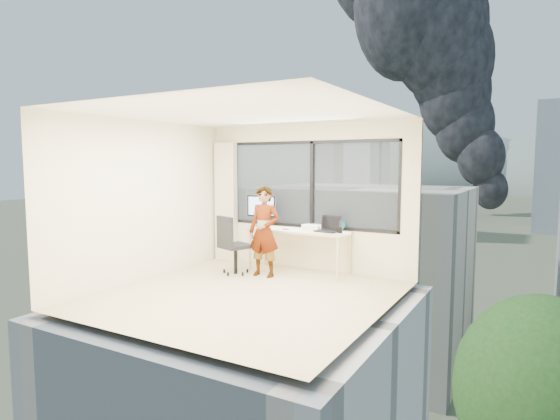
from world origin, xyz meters
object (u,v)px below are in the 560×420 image
Objects in this scene: handbag at (338,224)px; desk at (299,251)px; chair at (235,244)px; person at (264,232)px; monitor at (262,211)px; laptop at (327,225)px; game_console at (313,227)px.

desk is at bearing -151.25° from handbag.
chair is 0.68× the size of person.
desk is 1.11m from chair.
monitor is 1.43× the size of laptop.
game_console is 0.41m from laptop.
person is 5.58× the size of handbag.
monitor is at bearing 122.31° from person.
desk is 3.12× the size of monitor.
laptop is at bearing -0.60° from desk.
monitor is 1.35m from laptop.
chair is 1.79× the size of monitor.
desk is at bearing 54.87° from person.
monitor is (0.08, 0.73, 0.52)m from chair.
chair is at bearing -171.49° from person.
chair is 0.58m from person.
game_console is (0.54, 0.76, 0.03)m from person.
handbag is (1.45, 0.17, -0.18)m from monitor.
person reaches higher than handbag.
chair is at bearing -146.23° from laptop.
desk is 6.62× the size of handbag.
desk is 4.48× the size of laptop.
desk is at bearing -172.10° from laptop.
chair is 3.80× the size of handbag.
chair reaches higher than desk.
laptop is at bearing 46.30° from chair.
monitor is (-0.44, 0.63, 0.28)m from person.
handbag is at bearing 3.04° from monitor.
monitor reaches higher than laptop.
person is at bearing 32.48° from chair.
person is 2.63× the size of monitor.
game_console is at bearing 4.41° from monitor.
laptop is at bearing -27.06° from game_console.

